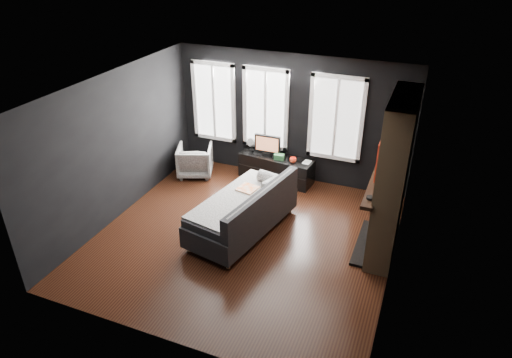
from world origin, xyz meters
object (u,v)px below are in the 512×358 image
at_px(sofa, 242,208).
at_px(monitor, 267,144).
at_px(mug, 293,159).
at_px(media_console, 276,168).
at_px(mantel_vase, 381,166).
at_px(book, 304,157).
at_px(armchair, 195,159).

relative_size(sofa, monitor, 3.86).
height_order(monitor, mug, monitor).
xyz_separation_m(media_console, mug, (0.41, -0.14, 0.34)).
height_order(sofa, mug, sofa).
bearing_deg(mug, mantel_vase, -29.64).
distance_m(sofa, media_console, 2.05).
xyz_separation_m(sofa, mug, (0.32, 1.90, 0.14)).
height_order(mug, book, book).
xyz_separation_m(armchair, media_console, (1.74, 0.43, -0.10)).
relative_size(media_console, book, 7.65).
height_order(sofa, media_console, sofa).
xyz_separation_m(media_console, mantel_vase, (2.26, -1.19, 1.04)).
relative_size(sofa, armchair, 2.98).
height_order(monitor, book, monitor).
bearing_deg(mug, book, 27.97).
height_order(sofa, book, sofa).
bearing_deg(armchair, media_console, 172.44).
xyz_separation_m(armchair, mug, (2.15, 0.29, 0.25)).
xyz_separation_m(sofa, monitor, (-0.30, 2.05, 0.33)).
bearing_deg(mug, media_console, 161.24).
bearing_deg(monitor, mantel_vase, -26.46).
bearing_deg(mug, armchair, -172.21).
bearing_deg(sofa, armchair, 150.15).
bearing_deg(sofa, mug, 91.77).
height_order(sofa, mantel_vase, mantel_vase).
relative_size(mug, mantel_vase, 0.79).
height_order(armchair, book, book).
bearing_deg(armchair, mantel_vase, 147.76).
distance_m(mug, mantel_vase, 2.23).
bearing_deg(mantel_vase, media_console, 152.20).
relative_size(media_console, mantel_vase, 9.35).
height_order(armchair, monitor, monitor).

